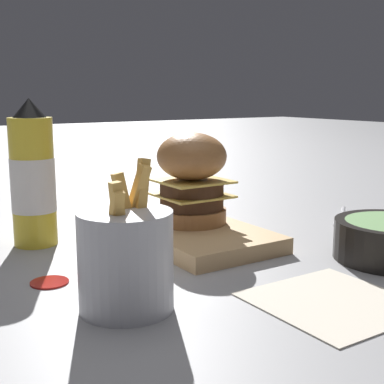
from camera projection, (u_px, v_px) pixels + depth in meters
ground_plane at (146, 248)px, 0.74m from camera, size 6.00×6.00×0.00m
serving_board at (192, 234)px, 0.77m from camera, size 0.26×0.16×0.02m
burger at (192, 177)px, 0.78m from camera, size 0.10×0.10×0.13m
ketchup_bottle at (33, 179)px, 0.74m from camera, size 0.06×0.06×0.21m
fries_basket at (126, 259)px, 0.52m from camera, size 0.09×0.09×0.15m
spoon at (342, 222)px, 0.87m from camera, size 0.11×0.13×0.01m
ketchup_puddle at (49, 281)px, 0.60m from camera, size 0.04×0.04×0.00m
parchment_square at (333, 301)px, 0.55m from camera, size 0.15×0.15×0.00m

